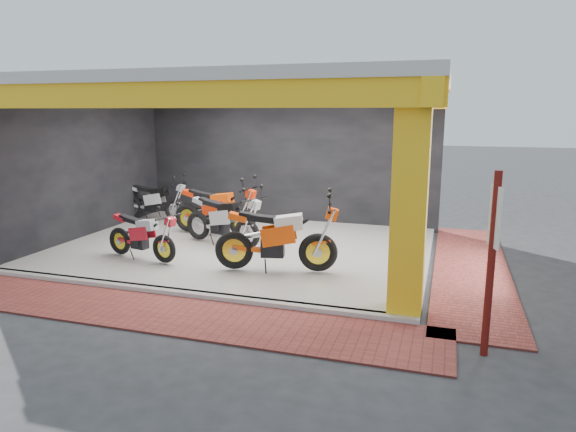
# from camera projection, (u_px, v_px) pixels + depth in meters

# --- Properties ---
(ground) EXTENTS (80.00, 80.00, 0.00)m
(ground) POSITION_uv_depth(u_px,v_px,m) (204.00, 277.00, 9.61)
(ground) COLOR #2D2D30
(ground) RESTS_ON ground
(showroom_floor) EXTENTS (8.00, 6.00, 0.10)m
(showroom_floor) POSITION_uv_depth(u_px,v_px,m) (244.00, 248.00, 11.47)
(showroom_floor) COLOR beige
(showroom_floor) RESTS_ON ground
(showroom_ceiling) EXTENTS (8.40, 6.40, 0.20)m
(showroom_ceiling) POSITION_uv_depth(u_px,v_px,m) (241.00, 84.00, 10.75)
(showroom_ceiling) COLOR beige
(showroom_ceiling) RESTS_ON corner_column
(back_wall) EXTENTS (8.20, 0.20, 3.50)m
(back_wall) POSITION_uv_depth(u_px,v_px,m) (286.00, 159.00, 14.02)
(back_wall) COLOR black
(back_wall) RESTS_ON ground
(left_wall) EXTENTS (0.20, 6.20, 3.50)m
(left_wall) POSITION_uv_depth(u_px,v_px,m) (85.00, 166.00, 12.33)
(left_wall) COLOR black
(left_wall) RESTS_ON ground
(corner_column) EXTENTS (0.50, 0.50, 3.50)m
(corner_column) POSITION_uv_depth(u_px,v_px,m) (410.00, 202.00, 7.45)
(corner_column) COLOR yellow
(corner_column) RESTS_ON ground
(header_beam_front) EXTENTS (8.40, 0.30, 0.40)m
(header_beam_front) POSITION_uv_depth(u_px,v_px,m) (168.00, 95.00, 8.01)
(header_beam_front) COLOR yellow
(header_beam_front) RESTS_ON corner_column
(header_beam_right) EXTENTS (0.30, 6.40, 0.40)m
(header_beam_right) POSITION_uv_depth(u_px,v_px,m) (439.00, 98.00, 9.64)
(header_beam_right) COLOR yellow
(header_beam_right) RESTS_ON corner_column
(floor_kerb) EXTENTS (8.00, 0.20, 0.10)m
(floor_kerb) POSITION_uv_depth(u_px,v_px,m) (176.00, 293.00, 8.65)
(floor_kerb) COLOR beige
(floor_kerb) RESTS_ON ground
(paver_front) EXTENTS (9.00, 1.40, 0.03)m
(paver_front) POSITION_uv_depth(u_px,v_px,m) (151.00, 311.00, 7.92)
(paver_front) COLOR #943930
(paver_front) RESTS_ON ground
(paver_right) EXTENTS (1.40, 7.00, 0.03)m
(paver_right) POSITION_uv_depth(u_px,v_px,m) (471.00, 269.00, 10.06)
(paver_right) COLOR #943930
(paver_right) RESTS_ON ground
(signpost) EXTENTS (0.12, 0.32, 2.37)m
(signpost) POSITION_uv_depth(u_px,v_px,m) (492.00, 257.00, 6.29)
(signpost) COLOR #5E120E
(signpost) RESTS_ON ground
(moto_hero) EXTENTS (2.56, 1.39, 1.48)m
(moto_hero) POSITION_uv_depth(u_px,v_px,m) (318.00, 234.00, 9.40)
(moto_hero) COLOR #F14A0A
(moto_hero) RESTS_ON showroom_floor
(moto_row_a) EXTENTS (2.00, 1.10, 1.16)m
(moto_row_a) POSITION_uv_depth(u_px,v_px,m) (163.00, 235.00, 9.99)
(moto_row_a) COLOR red
(moto_row_a) RESTS_ON showroom_floor
(moto_row_b) EXTENTS (2.35, 1.40, 1.35)m
(moto_row_b) POSITION_uv_depth(u_px,v_px,m) (247.00, 219.00, 11.00)
(moto_row_b) COLOR #9A9DA2
(moto_row_b) RESTS_ON showroom_floor
(moto_row_c) EXTENTS (2.40, 1.07, 1.42)m
(moto_row_c) POSITION_uv_depth(u_px,v_px,m) (242.00, 209.00, 11.99)
(moto_row_c) COLOR red
(moto_row_c) RESTS_ON showroom_floor
(moto_row_d) EXTENTS (2.04, 0.76, 1.24)m
(moto_row_d) POSITION_uv_depth(u_px,v_px,m) (174.00, 199.00, 13.83)
(moto_row_d) COLOR #ACAFB4
(moto_row_d) RESTS_ON showroom_floor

